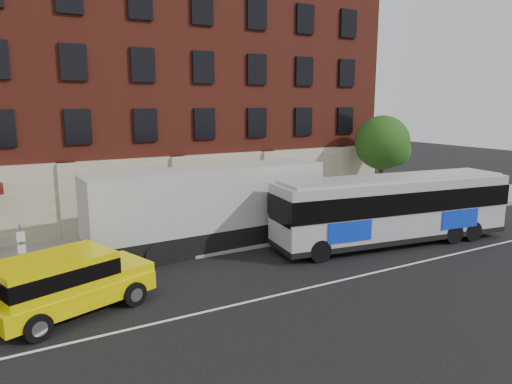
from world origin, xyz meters
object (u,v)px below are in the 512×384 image
street_tree (383,145)px  shipping_container (211,209)px  yellow_suv (65,281)px  sign_pole (22,251)px  city_bus (393,207)px

street_tree → shipping_container: bearing=-170.2°
yellow_suv → shipping_container: bearing=31.6°
sign_pole → yellow_suv: bearing=-72.7°
shipping_container → sign_pole: bearing=-173.3°
street_tree → sign_pole: bearing=-171.4°
sign_pole → city_bus: bearing=-9.6°
sign_pole → shipping_container: (8.49, 1.00, 0.54)m
city_bus → shipping_container: (-8.40, 3.85, 0.06)m
shipping_container → street_tree: bearing=9.8°
sign_pole → city_bus: city_bus is taller
city_bus → shipping_container: size_ratio=1.07×
city_bus → sign_pole: bearing=170.4°
yellow_suv → shipping_container: (7.39, 4.54, 0.76)m
street_tree → shipping_container: street_tree is taller
sign_pole → street_tree: 22.49m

